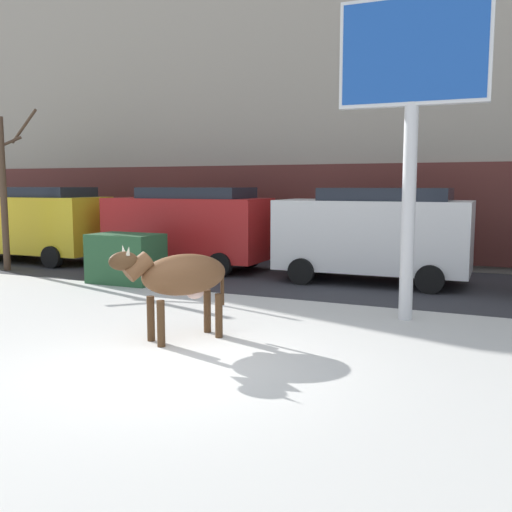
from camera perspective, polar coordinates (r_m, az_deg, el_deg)
The scene contains 12 objects.
ground_plane at distance 7.92m, azimuth -7.93°, elevation -10.67°, with size 120.00×120.00×0.00m, color silver.
road_strip at distance 14.80m, azimuth 8.25°, elevation -2.35°, with size 60.00×5.60×0.01m, color #333338.
building_facade at distance 20.63m, azimuth 13.37°, elevation 18.27°, with size 44.00×6.10×13.00m.
cow_brown at distance 8.99m, azimuth -7.44°, elevation -2.04°, with size 1.38×1.82×1.54m.
billboard at distance 10.70m, azimuth 15.16°, elevation 17.10°, with size 2.52×0.27×5.56m.
car_yellow_van at distance 19.31m, azimuth -20.85°, elevation 3.14°, with size 4.65×2.22×2.32m.
car_red_van at distance 16.56m, azimuth -6.66°, elevation 2.98°, with size 4.65×2.22×2.32m.
car_white_van at distance 14.43m, azimuth 11.47°, elevation 2.30°, with size 4.65×2.22×2.32m.
pedestrian_by_cars at distance 17.37m, azimuth 14.91°, elevation 1.78°, with size 0.36×0.24×1.73m.
pedestrian_far_left at distance 21.86m, azimuth -13.89°, elevation 2.85°, with size 0.36×0.24×1.73m.
bare_tree_right_lot at distance 17.63m, azimuth -23.58°, elevation 6.35°, with size 1.78×1.78×4.46m.
dumpster at distance 14.58m, azimuth -12.64°, elevation -0.22°, with size 1.70×1.10×1.20m, color #285633.
Camera 1 is at (4.09, -6.35, 2.40)m, focal length 40.71 mm.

